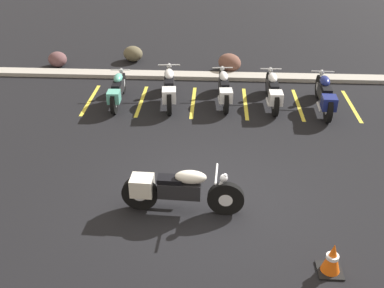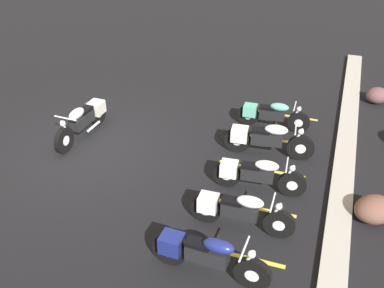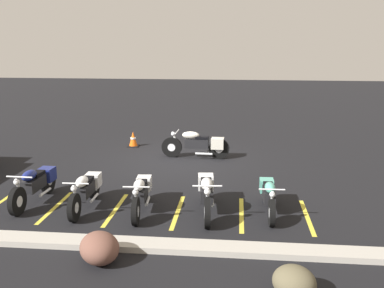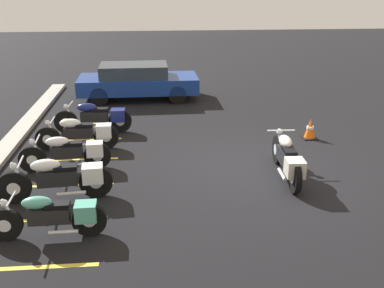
{
  "view_description": "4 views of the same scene",
  "coord_description": "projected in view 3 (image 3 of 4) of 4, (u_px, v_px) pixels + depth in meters",
  "views": [
    {
      "loc": [
        0.04,
        -7.11,
        5.36
      ],
      "look_at": [
        -0.4,
        1.08,
        0.6
      ],
      "focal_mm": 42.0,
      "sensor_mm": 36.0,
      "label": 1
    },
    {
      "loc": [
        8.42,
        5.78,
        6.25
      ],
      "look_at": [
        0.32,
        2.98,
        0.93
      ],
      "focal_mm": 42.0,
      "sensor_mm": 36.0,
      "label": 2
    },
    {
      "loc": [
        -1.89,
        14.15,
        3.93
      ],
      "look_at": [
        -0.55,
        1.15,
        0.84
      ],
      "focal_mm": 42.0,
      "sensor_mm": 36.0,
      "label": 3
    },
    {
      "loc": [
        -9.53,
        2.48,
        4.19
      ],
      "look_at": [
        -1.15,
        1.74,
        1.08
      ],
      "focal_mm": 42.0,
      "sensor_mm": 36.0,
      "label": 4
    }
  ],
  "objects": [
    {
      "name": "landscape_rock_1",
      "position": [
        294.0,
        282.0,
        6.92
      ],
      "size": [
        0.94,
        0.93,
        0.52
      ],
      "primitive_type": "ellipsoid",
      "rotation": [
        0.0,
        0.0,
        2.43
      ],
      "color": "brown",
      "rests_on": "ground"
    },
    {
      "name": "motorcycle_cream_featured",
      "position": [
        199.0,
        144.0,
        15.01
      ],
      "size": [
        2.29,
        0.64,
        0.9
      ],
      "rotation": [
        0.0,
        0.0,
        -0.05
      ],
      "color": "black",
      "rests_on": "ground"
    },
    {
      "name": "parked_bike_0",
      "position": [
        269.0,
        195.0,
        10.32
      ],
      "size": [
        0.56,
        2.0,
        0.79
      ],
      "rotation": [
        0.0,
        0.0,
        1.6
      ],
      "color": "black",
      "rests_on": "ground"
    },
    {
      "name": "stall_line_3",
      "position": [
        116.0,
        209.0,
        10.56
      ],
      "size": [
        0.1,
        2.1,
        0.0
      ],
      "primitive_type": "cube",
      "color": "gold",
      "rests_on": "ground"
    },
    {
      "name": "parked_bike_1",
      "position": [
        206.0,
        192.0,
        10.34
      ],
      "size": [
        0.64,
        2.25,
        0.89
      ],
      "rotation": [
        0.0,
        0.0,
        1.67
      ],
      "color": "black",
      "rests_on": "ground"
    },
    {
      "name": "parked_bike_2",
      "position": [
        141.0,
        193.0,
        10.41
      ],
      "size": [
        0.59,
        2.09,
        0.82
      ],
      "rotation": [
        0.0,
        0.0,
        1.65
      ],
      "color": "black",
      "rests_on": "ground"
    },
    {
      "name": "parked_bike_4",
      "position": [
        36.0,
        183.0,
        10.99
      ],
      "size": [
        0.62,
        2.22,
        0.87
      ],
      "rotation": [
        0.0,
        0.0,
        1.53
      ],
      "color": "black",
      "rests_on": "ground"
    },
    {
      "name": "parked_bike_3",
      "position": [
        86.0,
        189.0,
        10.61
      ],
      "size": [
        0.6,
        2.12,
        0.84
      ],
      "rotation": [
        0.0,
        0.0,
        1.59
      ],
      "color": "black",
      "rests_on": "ground"
    },
    {
      "name": "traffic_cone",
      "position": [
        133.0,
        139.0,
        16.69
      ],
      "size": [
        0.4,
        0.4,
        0.57
      ],
      "color": "black",
      "rests_on": "ground"
    },
    {
      "name": "stall_line_0",
      "position": [
        307.0,
        217.0,
        10.12
      ],
      "size": [
        0.1,
        2.1,
        0.0
      ],
      "primitive_type": "cube",
      "color": "gold",
      "rests_on": "ground"
    },
    {
      "name": "ground",
      "position": [
        179.0,
        161.0,
        14.79
      ],
      "size": [
        60.0,
        60.0,
        0.0
      ],
      "primitive_type": "plane",
      "color": "black"
    },
    {
      "name": "landscape_rock_0",
      "position": [
        99.0,
        248.0,
        8.0
      ],
      "size": [
        1.04,
        1.08,
        0.57
      ],
      "primitive_type": "ellipsoid",
      "rotation": [
        0.0,
        0.0,
        2.15
      ],
      "color": "brown",
      "rests_on": "ground"
    },
    {
      "name": "stall_line_4",
      "position": [
        55.0,
        207.0,
        10.71
      ],
      "size": [
        0.1,
        2.1,
        0.0
      ],
      "primitive_type": "cube",
      "color": "gold",
      "rests_on": "ground"
    },
    {
      "name": "stall_line_1",
      "position": [
        241.0,
        214.0,
        10.27
      ],
      "size": [
        0.1,
        2.1,
        0.0
      ],
      "primitive_type": "cube",
      "color": "gold",
      "rests_on": "ground"
    },
    {
      "name": "stall_line_2",
      "position": [
        178.0,
        212.0,
        10.42
      ],
      "size": [
        0.1,
        2.1,
        0.0
      ],
      "primitive_type": "cube",
      "color": "gold",
      "rests_on": "ground"
    },
    {
      "name": "concrete_curb",
      "position": [
        136.0,
        245.0,
        8.63
      ],
      "size": [
        18.0,
        0.5,
        0.12
      ],
      "primitive_type": "cube",
      "color": "#A8A399",
      "rests_on": "ground"
    }
  ]
}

